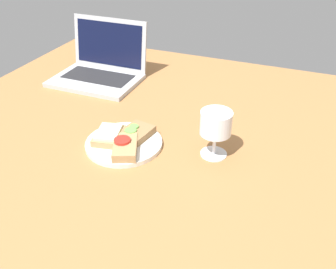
% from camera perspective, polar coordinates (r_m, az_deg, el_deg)
% --- Properties ---
extents(wooden_table, '(1.40, 1.40, 0.03)m').
position_cam_1_polar(wooden_table, '(1.07, -3.62, -1.67)').
color(wooden_table, '#9E6B3D').
rests_on(wooden_table, ground).
extents(plate, '(0.21, 0.21, 0.01)m').
position_cam_1_polar(plate, '(1.05, -6.73, -1.38)').
color(plate, silver).
rests_on(plate, wooden_table).
extents(sandwich_with_cucumber, '(0.09, 0.10, 0.03)m').
position_cam_1_polar(sandwich_with_cucumber, '(1.06, -4.86, 0.29)').
color(sandwich_with_cucumber, '#937047').
rests_on(sandwich_with_cucumber, plate).
extents(sandwich_with_cheese, '(0.09, 0.11, 0.03)m').
position_cam_1_polar(sandwich_with_cheese, '(1.06, -9.00, -0.09)').
color(sandwich_with_cheese, '#A88456').
rests_on(sandwich_with_cheese, plate).
extents(sandwich_with_tomato, '(0.10, 0.13, 0.03)m').
position_cam_1_polar(sandwich_with_tomato, '(1.00, -6.57, -1.85)').
color(sandwich_with_tomato, '#A88456').
rests_on(sandwich_with_tomato, plate).
extents(wine_glass, '(0.08, 0.08, 0.13)m').
position_cam_1_polar(wine_glass, '(0.97, 7.30, 1.44)').
color(wine_glass, white).
rests_on(wine_glass, wooden_table).
extents(laptop, '(0.31, 0.25, 0.21)m').
position_cam_1_polar(laptop, '(1.45, -10.28, 9.93)').
color(laptop, '#ADAFB5').
rests_on(laptop, wooden_table).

